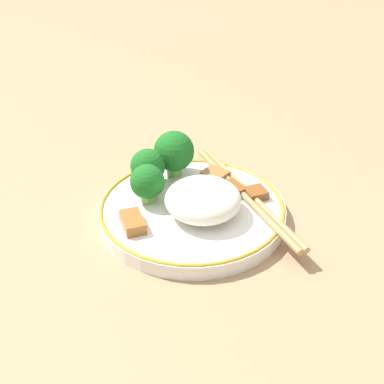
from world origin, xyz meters
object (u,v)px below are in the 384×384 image
(broccoli_back_left, at_px, (174,152))
(chopsticks, at_px, (247,194))
(plate, at_px, (192,211))
(broccoli_back_center, at_px, (148,166))
(broccoli_back_right, at_px, (147,182))

(broccoli_back_left, relative_size, chopsticks, 0.26)
(plate, height_order, broccoli_back_left, broccoli_back_left)
(broccoli_back_center, bearing_deg, broccoli_back_left, -57.03)
(plate, bearing_deg, broccoli_back_center, 43.60)
(plate, xyz_separation_m, broccoli_back_center, (0.05, 0.05, 0.03))
(broccoli_back_left, bearing_deg, plate, -167.51)
(broccoli_back_left, bearing_deg, chopsticks, -126.21)
(broccoli_back_left, distance_m, broccoli_back_right, 0.07)
(plate, bearing_deg, broccoli_back_right, 73.40)
(plate, height_order, chopsticks, chopsticks)
(plate, height_order, broccoli_back_center, broccoli_back_center)
(broccoli_back_center, relative_size, chopsticks, 0.21)
(plate, relative_size, chopsticks, 0.96)
(plate, xyz_separation_m, chopsticks, (0.01, -0.07, 0.01))
(broccoli_back_center, height_order, chopsticks, broccoli_back_center)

